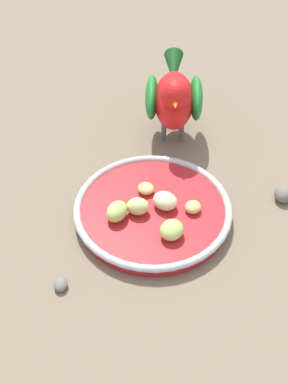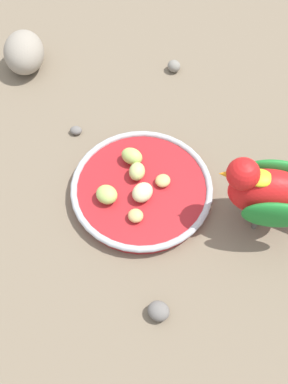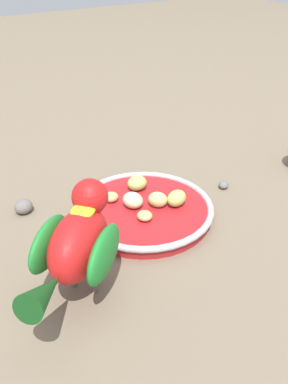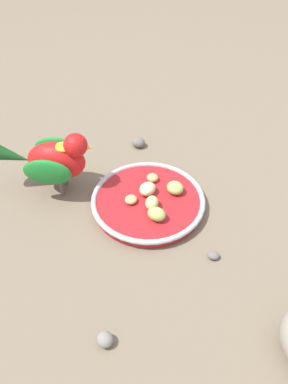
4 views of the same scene
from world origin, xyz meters
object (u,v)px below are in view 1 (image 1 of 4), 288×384
object	(u,v)px
apple_piece_0	(193,207)
pebble_1	(284,194)
pebble_2	(61,285)
apple_piece_4	(174,228)
apple_piece_1	(117,211)
apple_piece_5	(140,205)
apple_piece_3	(146,189)
parrot	(174,96)
apple_piece_2	(166,202)
feeding_bowl	(153,211)

from	to	relation	value
apple_piece_0	pebble_1	distance (m)	0.15
pebble_1	pebble_2	bearing A→B (deg)	-109.36
apple_piece_4	pebble_2	size ratio (longest dim) A/B	1.64
apple_piece_1	apple_piece_5	world-z (taller)	apple_piece_1
apple_piece_0	apple_piece_3	size ratio (longest dim) A/B	0.96
apple_piece_4	pebble_1	xyz separation A→B (m)	(0.06, 0.18, -0.02)
apple_piece_1	pebble_1	xyz separation A→B (m)	(0.14, 0.21, -0.02)
apple_piece_1	apple_piece_5	xyz separation A→B (m)	(0.01, 0.03, -0.00)
apple_piece_0	parrot	bearing A→B (deg)	139.85
pebble_2	parrot	bearing A→B (deg)	107.30
apple_piece_2	apple_piece_4	world-z (taller)	same
feeding_bowl	apple_piece_5	bearing A→B (deg)	-119.81
apple_piece_4	apple_piece_5	distance (m)	0.06
apple_piece_4	pebble_1	bearing A→B (deg)	70.68
apple_piece_5	pebble_2	world-z (taller)	apple_piece_5
apple_piece_4	pebble_2	world-z (taller)	apple_piece_4
apple_piece_0	apple_piece_1	bearing A→B (deg)	-128.99
apple_piece_5	apple_piece_4	bearing A→B (deg)	-0.91
apple_piece_4	parrot	distance (m)	0.25
apple_piece_0	parrot	size ratio (longest dim) A/B	0.14
apple_piece_4	pebble_2	distance (m)	0.17
apple_piece_2	parrot	world-z (taller)	parrot
apple_piece_1	apple_piece_4	bearing A→B (deg)	22.07
apple_piece_1	apple_piece_5	distance (m)	0.04
feeding_bowl	apple_piece_3	distance (m)	0.04
feeding_bowl	apple_piece_4	world-z (taller)	apple_piece_4
feeding_bowl	apple_piece_1	xyz separation A→B (m)	(-0.02, -0.05, 0.02)
apple_piece_1	apple_piece_3	distance (m)	0.07
apple_piece_0	feeding_bowl	bearing A→B (deg)	-141.81
apple_piece_3	pebble_1	world-z (taller)	apple_piece_3
apple_piece_5	parrot	xyz separation A→B (m)	(-0.10, 0.18, 0.05)
apple_piece_2	apple_piece_5	size ratio (longest dim) A/B	1.13
apple_piece_0	pebble_2	bearing A→B (deg)	-102.27
apple_piece_1	apple_piece_4	distance (m)	0.08
apple_piece_4	apple_piece_2	bearing A→B (deg)	142.99
parrot	pebble_1	bearing A→B (deg)	48.55
apple_piece_3	apple_piece_4	xyz separation A→B (m)	(0.09, -0.03, 0.01)
apple_piece_3	pebble_2	world-z (taller)	apple_piece_3
parrot	apple_piece_2	bearing A→B (deg)	-3.15
apple_piece_4	pebble_1	size ratio (longest dim) A/B	1.11
apple_piece_0	apple_piece_3	world-z (taller)	apple_piece_0
apple_piece_0	apple_piece_3	distance (m)	0.08
apple_piece_2	apple_piece_3	size ratio (longest dim) A/B	1.44
feeding_bowl	parrot	bearing A→B (deg)	122.90
apple_piece_3	apple_piece_5	bearing A→B (deg)	-58.30
apple_piece_1	apple_piece_2	xyz separation A→B (m)	(0.04, 0.06, -0.00)
pebble_2	apple_piece_2	bearing A→B (deg)	85.86
parrot	pebble_2	xyz separation A→B (m)	(0.10, -0.34, -0.08)
pebble_2	apple_piece_4	bearing A→B (deg)	70.60
apple_piece_1	apple_piece_3	xyz separation A→B (m)	(-0.01, 0.07, -0.01)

